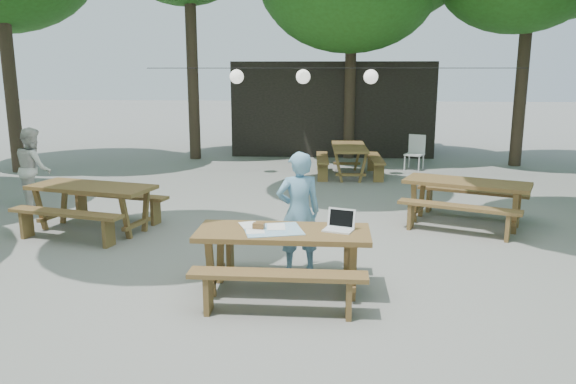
% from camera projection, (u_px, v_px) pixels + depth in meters
% --- Properties ---
extents(ground, '(80.00, 80.00, 0.00)m').
position_uv_depth(ground, '(293.00, 253.00, 7.99)').
color(ground, slate).
rests_on(ground, ground).
extents(pavilion, '(6.00, 3.00, 2.80)m').
position_uv_depth(pavilion, '(333.00, 107.00, 17.88)').
color(pavilion, black).
rests_on(pavilion, ground).
extents(main_picnic_table, '(2.00, 1.58, 0.75)m').
position_uv_depth(main_picnic_table, '(283.00, 260.00, 6.55)').
color(main_picnic_table, brown).
rests_on(main_picnic_table, ground).
extents(picnic_table_nw, '(2.22, 1.99, 0.75)m').
position_uv_depth(picnic_table_nw, '(93.00, 207.00, 9.06)').
color(picnic_table_nw, brown).
rests_on(picnic_table_nw, ground).
extents(picnic_table_ne, '(2.36, 2.18, 0.75)m').
position_uv_depth(picnic_table_ne, '(466.00, 202.00, 9.40)').
color(picnic_table_ne, brown).
rests_on(picnic_table_ne, ground).
extents(picnic_table_far_e, '(1.65, 2.03, 0.75)m').
position_uv_depth(picnic_table_far_e, '(349.00, 160.00, 13.73)').
color(picnic_table_far_e, brown).
rests_on(picnic_table_far_e, ground).
extents(woman, '(0.65, 0.51, 1.57)m').
position_uv_depth(woman, '(299.00, 212.00, 7.14)').
color(woman, '#6EA5CA').
rests_on(woman, ground).
extents(second_person, '(0.90, 0.94, 1.52)m').
position_uv_depth(second_person, '(34.00, 168.00, 10.49)').
color(second_person, white).
rests_on(second_person, ground).
extents(plastic_chair, '(0.58, 0.58, 0.90)m').
position_uv_depth(plastic_chair, '(414.00, 160.00, 14.67)').
color(plastic_chair, silver).
rests_on(plastic_chair, ground).
extents(laptop, '(0.39, 0.35, 0.24)m').
position_uv_depth(laptop, '(340.00, 225.00, 6.48)').
color(laptop, white).
rests_on(laptop, main_picnic_table).
extents(tabletop_clutter, '(0.84, 0.71, 0.08)m').
position_uv_depth(tabletop_clutter, '(269.00, 229.00, 6.49)').
color(tabletop_clutter, teal).
rests_on(tabletop_clutter, main_picnic_table).
extents(paper_lanterns, '(9.00, 0.34, 0.38)m').
position_uv_depth(paper_lanterns, '(304.00, 76.00, 13.34)').
color(paper_lanterns, black).
rests_on(paper_lanterns, ground).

